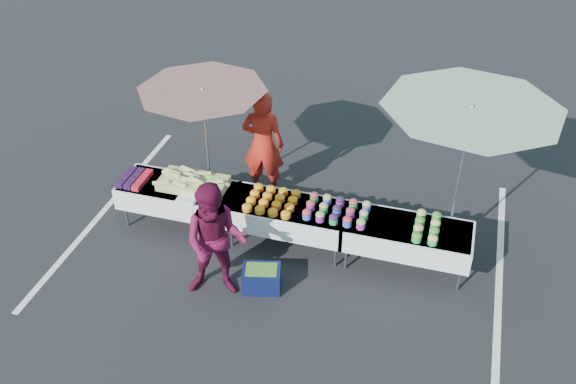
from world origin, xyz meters
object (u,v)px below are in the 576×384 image
(table_left, at_px, (179,195))
(table_center, at_px, (288,214))
(umbrella_right, at_px, (470,120))
(storage_bin, at_px, (262,278))
(umbrella_left, at_px, (203,99))
(table_right, at_px, (407,236))
(customer, at_px, (216,242))
(vendor, at_px, (263,145))

(table_left, xyz_separation_m, table_center, (1.80, 0.00, 0.00))
(umbrella_right, xyz_separation_m, storage_bin, (-2.47, -1.59, -2.10))
(umbrella_left, xyz_separation_m, storage_bin, (1.52, -1.83, -1.71))
(table_right, relative_size, storage_bin, 3.01)
(table_center, bearing_deg, umbrella_right, 13.14)
(table_left, bearing_deg, customer, -47.67)
(table_right, bearing_deg, table_left, 180.00)
(table_left, bearing_deg, umbrella_left, 76.56)
(table_right, height_order, umbrella_left, umbrella_left)
(vendor, relative_size, customer, 1.07)
(table_right, xyz_separation_m, customer, (-2.45, -1.26, 0.32))
(table_left, height_order, table_right, same)
(table_center, bearing_deg, customer, -117.51)
(table_center, relative_size, table_right, 1.00)
(table_right, height_order, customer, customer)
(table_right, xyz_separation_m, umbrella_right, (0.58, 0.56, 1.70))
(table_center, relative_size, vendor, 0.96)
(table_left, bearing_deg, storage_bin, -31.17)
(umbrella_right, bearing_deg, umbrella_left, 176.50)
(table_left, height_order, umbrella_left, umbrella_left)
(table_center, bearing_deg, umbrella_left, 153.56)
(vendor, xyz_separation_m, customer, (0.13, -2.47, -0.06))
(table_left, distance_m, table_right, 3.60)
(table_left, height_order, umbrella_right, umbrella_right)
(table_right, bearing_deg, storage_bin, -151.29)
(customer, height_order, umbrella_left, umbrella_left)
(table_right, bearing_deg, vendor, 154.88)
(umbrella_left, bearing_deg, customer, -65.12)
(table_left, xyz_separation_m, umbrella_left, (0.19, 0.80, 1.31))
(customer, height_order, umbrella_right, umbrella_right)
(table_right, distance_m, customer, 2.78)
(table_center, xyz_separation_m, umbrella_left, (-1.61, 0.80, 1.31))
(vendor, bearing_deg, storage_bin, 102.43)
(umbrella_right, bearing_deg, customer, -149.15)
(table_left, distance_m, table_center, 1.80)
(table_right, relative_size, umbrella_right, 0.64)
(umbrella_right, bearing_deg, table_center, -166.86)
(table_left, xyz_separation_m, table_right, (3.60, 0.00, 0.00))
(table_center, relative_size, customer, 1.03)
(umbrella_left, height_order, umbrella_right, umbrella_right)
(storage_bin, bearing_deg, table_right, 14.72)
(vendor, relative_size, umbrella_right, 0.66)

